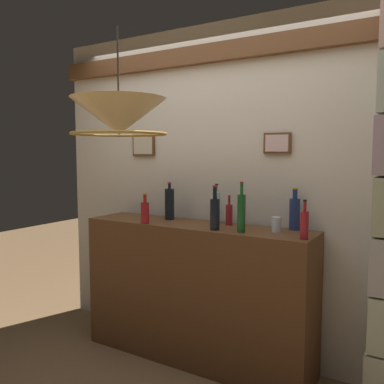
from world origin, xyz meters
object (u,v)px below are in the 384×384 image
object	(u,v)px
liquor_bottle_bourbon	(215,213)
pendant_lamp	(119,118)
liquor_bottle_scotch	(304,224)
liquor_bottle_port	(145,212)
glass_tumbler_rocks	(276,224)
liquor_bottle_gin	(229,214)
liquor_bottle_sherry	(216,207)
liquor_bottle_rye	(295,213)
liquor_bottle_brandy	(241,212)
liquor_bottle_vermouth	(170,204)

from	to	relation	value
liquor_bottle_bourbon	pendant_lamp	size ratio (longest dim) A/B	0.48
liquor_bottle_scotch	liquor_bottle_port	world-z (taller)	liquor_bottle_scotch
liquor_bottle_port	glass_tumbler_rocks	xyz separation A→B (m)	(0.98, 0.19, -0.04)
liquor_bottle_gin	liquor_bottle_sherry	bearing A→B (deg)	167.45
liquor_bottle_scotch	liquor_bottle_rye	bearing A→B (deg)	118.23
liquor_bottle_rye	liquor_bottle_gin	bearing A→B (deg)	-172.09
liquor_bottle_rye	liquor_bottle_brandy	world-z (taller)	liquor_bottle_brandy
liquor_bottle_vermouth	liquor_bottle_port	distance (m)	0.26
liquor_bottle_port	pendant_lamp	bearing A→B (deg)	-68.07
liquor_bottle_vermouth	liquor_bottle_sherry	world-z (taller)	same
liquor_bottle_sherry	glass_tumbler_rocks	size ratio (longest dim) A/B	2.92
liquor_bottle_sherry	pendant_lamp	xyz separation A→B (m)	(-0.25, -0.82, 0.63)
liquor_bottle_port	liquor_bottle_brandy	bearing A→B (deg)	4.44
liquor_bottle_scotch	pendant_lamp	size ratio (longest dim) A/B	0.38
liquor_bottle_scotch	liquor_bottle_brandy	bearing A→B (deg)	179.93
liquor_bottle_vermouth	liquor_bottle_bourbon	bearing A→B (deg)	-21.57
liquor_bottle_scotch	pendant_lamp	distance (m)	1.33
liquor_bottle_gin	liquor_bottle_sherry	size ratio (longest dim) A/B	0.74
liquor_bottle_sherry	liquor_bottle_bourbon	size ratio (longest dim) A/B	0.97
liquor_bottle_port	liquor_bottle_gin	bearing A→B (deg)	24.79
pendant_lamp	liquor_bottle_rye	bearing A→B (deg)	45.24
liquor_bottle_brandy	glass_tumbler_rocks	world-z (taller)	liquor_bottle_brandy
liquor_bottle_gin	liquor_bottle_port	size ratio (longest dim) A/B	0.96
liquor_bottle_gin	pendant_lamp	distance (m)	1.10
liquor_bottle_scotch	liquor_bottle_vermouth	bearing A→B (deg)	170.48
liquor_bottle_gin	liquor_bottle_brandy	distance (m)	0.29
liquor_bottle_rye	liquor_bottle_sherry	distance (m)	0.60
liquor_bottle_scotch	glass_tumbler_rocks	size ratio (longest dim) A/B	2.40
liquor_bottle_port	pendant_lamp	size ratio (longest dim) A/B	0.36
liquor_bottle_brandy	liquor_bottle_vermouth	bearing A→B (deg)	165.05
liquor_bottle_vermouth	glass_tumbler_rocks	distance (m)	0.93
liquor_bottle_scotch	liquor_bottle_port	xyz separation A→B (m)	(-1.21, -0.06, -0.01)
liquor_bottle_vermouth	liquor_bottle_gin	size ratio (longest dim) A/B	1.35
liquor_bottle_rye	liquor_bottle_brandy	size ratio (longest dim) A/B	0.86
liquor_bottle_vermouth	liquor_bottle_gin	world-z (taller)	liquor_bottle_vermouth
pendant_lamp	liquor_bottle_vermouth	bearing A→B (deg)	101.34
liquor_bottle_sherry	liquor_bottle_brandy	size ratio (longest dim) A/B	0.88
liquor_bottle_bourbon	liquor_bottle_vermouth	bearing A→B (deg)	158.43
liquor_bottle_gin	liquor_bottle_rye	bearing A→B (deg)	7.91
liquor_bottle_sherry	liquor_bottle_bourbon	world-z (taller)	liquor_bottle_bourbon
liquor_bottle_port	glass_tumbler_rocks	world-z (taller)	liquor_bottle_port
liquor_bottle_scotch	pendant_lamp	bearing A→B (deg)	-149.77
liquor_bottle_sherry	liquor_bottle_port	distance (m)	0.55
liquor_bottle_rye	liquor_bottle_gin	world-z (taller)	liquor_bottle_rye
liquor_bottle_brandy	liquor_bottle_scotch	bearing A→B (deg)	-0.07
liquor_bottle_rye	liquor_bottle_sherry	bearing A→B (deg)	-176.25
liquor_bottle_sherry	glass_tumbler_rocks	distance (m)	0.53
liquor_bottle_vermouth	liquor_bottle_gin	distance (m)	0.53
liquor_bottle_rye	liquor_bottle_bourbon	xyz separation A→B (m)	(-0.48, -0.29, 0.00)
liquor_bottle_sherry	liquor_bottle_port	xyz separation A→B (m)	(-0.46, -0.30, -0.04)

